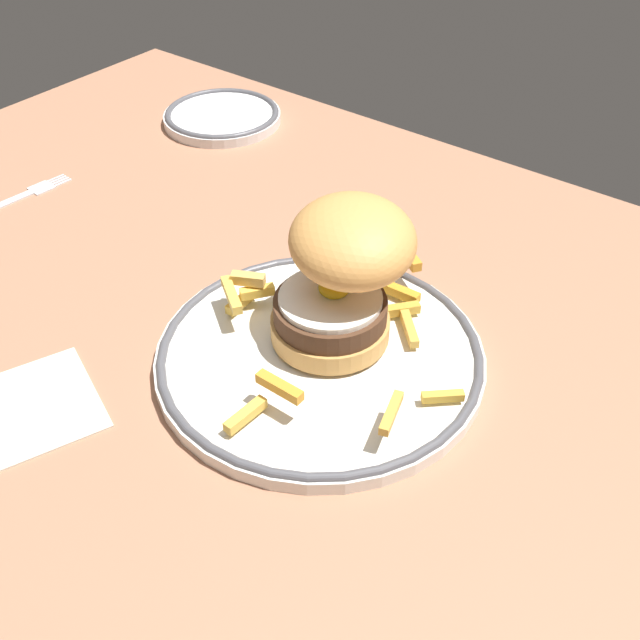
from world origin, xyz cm
name	(u,v)px	position (x,y,z in cm)	size (l,w,h in cm)	color
ground_plane	(253,370)	(0.00, 0.00, -2.00)	(117.15, 86.81, 4.00)	#A06C50
dinner_plate	(320,355)	(5.26, 2.68, 0.84)	(27.25, 27.25, 1.60)	white
burger	(343,273)	(5.21, 5.75, 7.42)	(14.73, 14.80, 11.96)	tan
fries_pile	(324,320)	(4.26, 4.54, 2.79)	(23.20, 25.36, 2.87)	gold
side_plate	(222,116)	(-32.39, 30.88, 0.83)	(15.06, 15.06, 1.60)	white
fork	(14,199)	(-37.20, 2.71, 0.18)	(2.67, 14.47, 0.36)	silver
napkin	(25,409)	(-9.55, -15.73, 0.20)	(10.27, 10.76, 0.40)	silver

